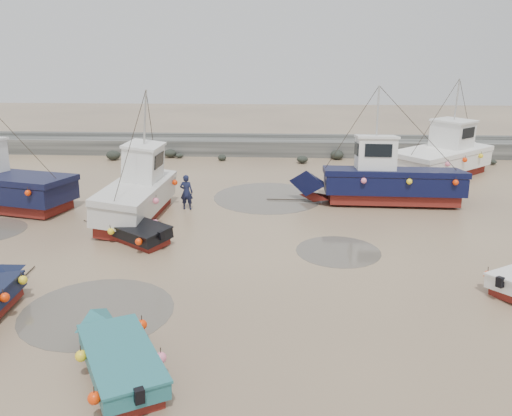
{
  "coord_description": "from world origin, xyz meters",
  "views": [
    {
      "loc": [
        3.59,
        -17.19,
        8.05
      ],
      "look_at": [
        2.49,
        3.58,
        1.4
      ],
      "focal_mm": 35.0,
      "sensor_mm": 36.0,
      "label": 1
    }
  ],
  "objects_px": {
    "dinghy_4": "(129,227)",
    "cabin_boat_1": "(138,190)",
    "cabin_boat_2": "(381,179)",
    "cabin_boat_3": "(446,155)",
    "dinghy_2": "(117,353)",
    "person": "(187,209)"
  },
  "relations": [
    {
      "from": "cabin_boat_3",
      "to": "cabin_boat_2",
      "type": "bearing_deg",
      "value": -80.94
    },
    {
      "from": "cabin_boat_3",
      "to": "person",
      "type": "height_order",
      "value": "cabin_boat_3"
    },
    {
      "from": "cabin_boat_2",
      "to": "cabin_boat_3",
      "type": "xyz_separation_m",
      "value": [
        5.49,
        6.67,
        -0.0
      ]
    },
    {
      "from": "dinghy_2",
      "to": "person",
      "type": "relative_size",
      "value": 2.83
    },
    {
      "from": "dinghy_2",
      "to": "dinghy_4",
      "type": "bearing_deg",
      "value": 74.31
    },
    {
      "from": "dinghy_2",
      "to": "person",
      "type": "distance_m",
      "value": 13.86
    },
    {
      "from": "cabin_boat_3",
      "to": "person",
      "type": "distance_m",
      "value": 17.95
    },
    {
      "from": "dinghy_4",
      "to": "person",
      "type": "relative_size",
      "value": 2.77
    },
    {
      "from": "cabin_boat_1",
      "to": "cabin_boat_2",
      "type": "distance_m",
      "value": 12.85
    },
    {
      "from": "dinghy_4",
      "to": "cabin_boat_3",
      "type": "bearing_deg",
      "value": -17.67
    },
    {
      "from": "dinghy_4",
      "to": "cabin_boat_1",
      "type": "relative_size",
      "value": 0.54
    },
    {
      "from": "cabin_boat_2",
      "to": "person",
      "type": "xyz_separation_m",
      "value": [
        -10.33,
        -1.71,
        -1.32
      ]
    },
    {
      "from": "dinghy_2",
      "to": "cabin_boat_3",
      "type": "height_order",
      "value": "cabin_boat_3"
    },
    {
      "from": "cabin_boat_1",
      "to": "cabin_boat_2",
      "type": "bearing_deg",
      "value": 16.35
    },
    {
      "from": "dinghy_2",
      "to": "cabin_boat_1",
      "type": "height_order",
      "value": "cabin_boat_1"
    },
    {
      "from": "cabin_boat_2",
      "to": "person",
      "type": "distance_m",
      "value": 10.56
    },
    {
      "from": "dinghy_4",
      "to": "person",
      "type": "distance_m",
      "value": 4.73
    },
    {
      "from": "cabin_boat_2",
      "to": "cabin_boat_3",
      "type": "bearing_deg",
      "value": -37.91
    },
    {
      "from": "dinghy_2",
      "to": "dinghy_4",
      "type": "relative_size",
      "value": 1.02
    },
    {
      "from": "cabin_boat_2",
      "to": "dinghy_2",
      "type": "bearing_deg",
      "value": 149.89
    },
    {
      "from": "dinghy_4",
      "to": "cabin_boat_2",
      "type": "height_order",
      "value": "cabin_boat_2"
    },
    {
      "from": "dinghy_2",
      "to": "dinghy_4",
      "type": "height_order",
      "value": "same"
    }
  ]
}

